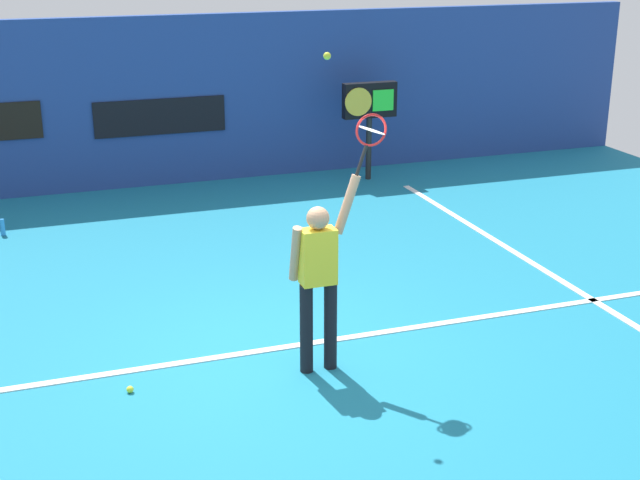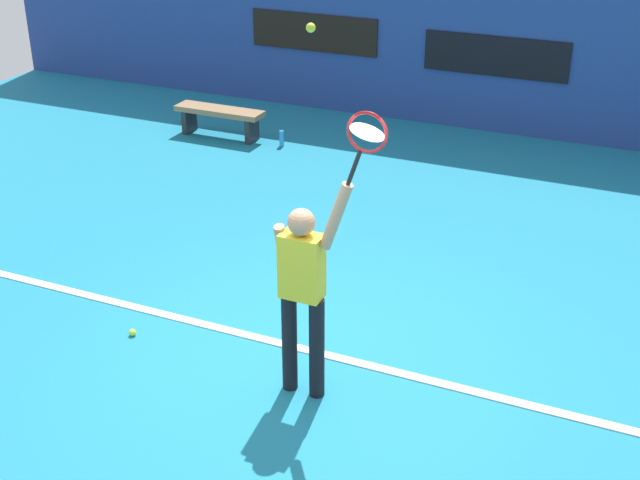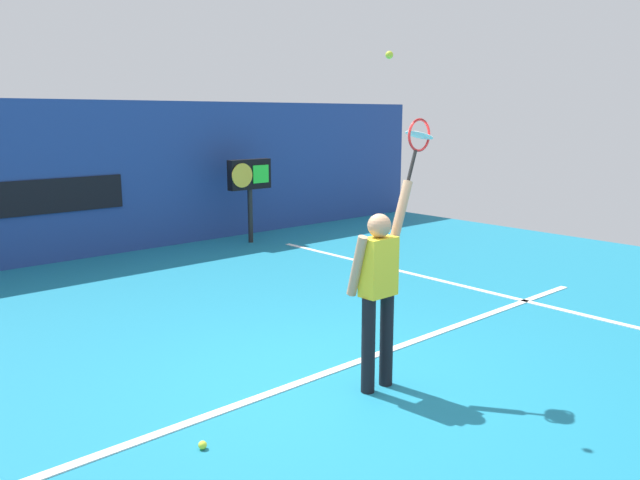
{
  "view_description": "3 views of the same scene",
  "coord_description": "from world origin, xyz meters",
  "px_view_note": "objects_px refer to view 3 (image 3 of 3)",
  "views": [
    {
      "loc": [
        -2.38,
        -7.96,
        4.13
      ],
      "look_at": [
        0.28,
        -0.34,
        1.34
      ],
      "focal_mm": 50.34,
      "sensor_mm": 36.0,
      "label": 1
    },
    {
      "loc": [
        2.87,
        -5.86,
        4.38
      ],
      "look_at": [
        0.19,
        0.1,
        1.2
      ],
      "focal_mm": 48.59,
      "sensor_mm": 36.0,
      "label": 2
    },
    {
      "loc": [
        -3.9,
        -4.23,
        2.57
      ],
      "look_at": [
        0.06,
        0.21,
        1.38
      ],
      "focal_mm": 35.34,
      "sensor_mm": 36.0,
      "label": 3
    }
  ],
  "objects_px": {
    "scoreboard_clock": "(249,178)",
    "spare_ball": "(203,445)",
    "tennis_player": "(378,286)",
    "tennis_ball": "(389,55)",
    "tennis_racket": "(418,139)"
  },
  "relations": [
    {
      "from": "tennis_ball",
      "to": "scoreboard_clock",
      "type": "height_order",
      "value": "tennis_ball"
    },
    {
      "from": "tennis_racket",
      "to": "scoreboard_clock",
      "type": "distance_m",
      "value": 7.16
    },
    {
      "from": "tennis_racket",
      "to": "tennis_ball",
      "type": "height_order",
      "value": "tennis_ball"
    },
    {
      "from": "tennis_player",
      "to": "tennis_ball",
      "type": "distance_m",
      "value": 2.07
    },
    {
      "from": "scoreboard_clock",
      "to": "spare_ball",
      "type": "bearing_deg",
      "value": -128.18
    },
    {
      "from": "tennis_ball",
      "to": "spare_ball",
      "type": "xyz_separation_m",
      "value": [
        -1.92,
        0.13,
        -3.05
      ]
    },
    {
      "from": "tennis_ball",
      "to": "spare_ball",
      "type": "distance_m",
      "value": 3.61
    },
    {
      "from": "scoreboard_clock",
      "to": "tennis_racket",
      "type": "bearing_deg",
      "value": -112.37
    },
    {
      "from": "tennis_ball",
      "to": "spare_ball",
      "type": "bearing_deg",
      "value": 176.11
    },
    {
      "from": "tennis_ball",
      "to": "scoreboard_clock",
      "type": "bearing_deg",
      "value": 64.51
    },
    {
      "from": "tennis_player",
      "to": "tennis_ball",
      "type": "xyz_separation_m",
      "value": [
        0.08,
        -0.0,
        2.07
      ]
    },
    {
      "from": "tennis_ball",
      "to": "scoreboard_clock",
      "type": "xyz_separation_m",
      "value": [
        3.12,
        6.55,
        -1.76
      ]
    },
    {
      "from": "tennis_player",
      "to": "tennis_ball",
      "type": "bearing_deg",
      "value": -2.29
    },
    {
      "from": "scoreboard_clock",
      "to": "spare_ball",
      "type": "distance_m",
      "value": 8.27
    },
    {
      "from": "tennis_ball",
      "to": "spare_ball",
      "type": "height_order",
      "value": "tennis_ball"
    }
  ]
}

